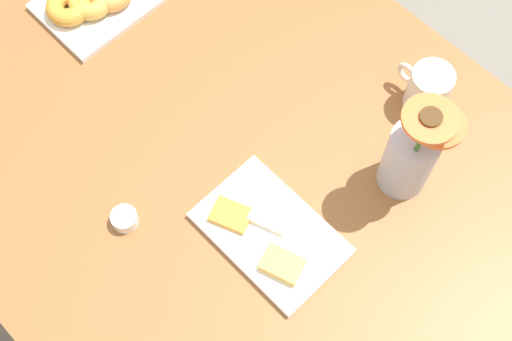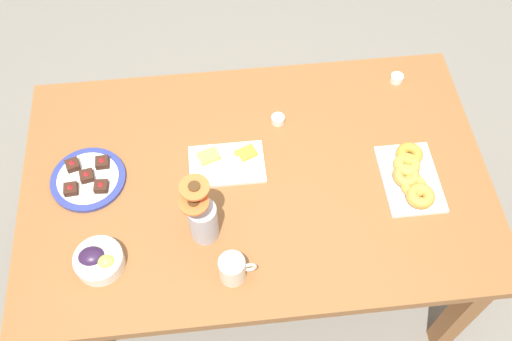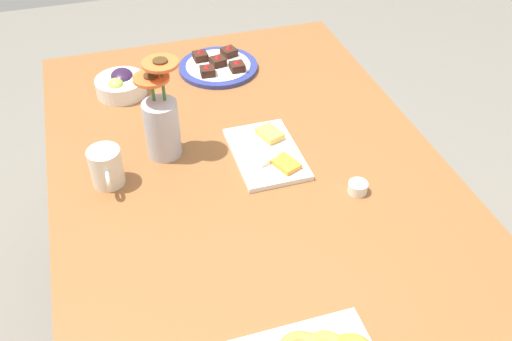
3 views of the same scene
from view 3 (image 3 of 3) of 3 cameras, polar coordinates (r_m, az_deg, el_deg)
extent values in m
cube|color=brown|center=(1.44, 0.00, -1.83)|extent=(1.60, 1.00, 0.04)
cube|color=brown|center=(2.20, -16.20, 0.95)|extent=(0.07, 0.07, 0.70)
cube|color=brown|center=(2.31, 4.75, 4.84)|extent=(0.07, 0.07, 0.70)
cylinder|color=silver|center=(1.44, -14.75, 0.36)|extent=(0.08, 0.08, 0.10)
cylinder|color=brown|center=(1.41, -15.04, 1.72)|extent=(0.07, 0.07, 0.00)
torus|color=silver|center=(1.40, -14.54, -0.96)|extent=(0.05, 0.01, 0.05)
cylinder|color=white|center=(1.79, -13.33, 8.22)|extent=(0.15, 0.15, 0.05)
ellipsoid|color=#2D1938|center=(1.80, -13.25, 9.11)|extent=(0.08, 0.07, 0.04)
ellipsoid|color=#9EC14C|center=(1.76, -13.83, 8.33)|extent=(0.05, 0.05, 0.04)
cube|color=white|center=(1.50, 1.01, 1.70)|extent=(0.26, 0.17, 0.01)
cube|color=#EFB74C|center=(1.55, 1.40, 3.69)|extent=(0.08, 0.07, 0.02)
cube|color=white|center=(1.47, 0.52, 1.51)|extent=(0.08, 0.07, 0.01)
cube|color=orange|center=(1.45, 2.99, 0.69)|extent=(0.08, 0.07, 0.01)
cylinder|color=white|center=(1.41, 10.14, -1.68)|extent=(0.05, 0.05, 0.03)
cylinder|color=maroon|center=(1.41, 10.19, -1.38)|extent=(0.04, 0.04, 0.01)
cylinder|color=navy|center=(1.88, -3.79, 10.28)|extent=(0.25, 0.25, 0.01)
cylinder|color=white|center=(1.88, -3.79, 10.33)|extent=(0.21, 0.21, 0.01)
cube|color=#381E14|center=(1.92, -2.72, 11.76)|extent=(0.05, 0.05, 0.02)
cone|color=red|center=(1.91, -2.73, 12.26)|extent=(0.02, 0.02, 0.01)
cube|color=#381E14|center=(1.84, -1.90, 10.35)|extent=(0.04, 0.04, 0.02)
cone|color=red|center=(1.83, -1.91, 10.86)|extent=(0.02, 0.02, 0.01)
cube|color=#381E14|center=(1.90, -5.68, 11.29)|extent=(0.05, 0.05, 0.02)
cone|color=red|center=(1.90, -5.72, 11.80)|extent=(0.02, 0.02, 0.01)
cube|color=#381E14|center=(1.82, -4.98, 9.85)|extent=(0.05, 0.05, 0.02)
cone|color=red|center=(1.81, -5.01, 10.37)|extent=(0.02, 0.02, 0.01)
cube|color=#381E14|center=(1.87, -3.82, 10.83)|extent=(0.05, 0.05, 0.02)
cone|color=red|center=(1.86, -3.85, 11.34)|extent=(0.02, 0.02, 0.01)
cylinder|color=#B2B2BC|center=(1.49, -9.35, 4.12)|extent=(0.09, 0.09, 0.16)
cylinder|color=#3D702D|center=(1.43, -9.32, 8.66)|extent=(0.01, 0.01, 0.10)
cylinder|color=orange|center=(1.40, -9.55, 10.53)|extent=(0.09, 0.09, 0.01)
cylinder|color=#472D14|center=(1.40, -9.58, 10.75)|extent=(0.04, 0.04, 0.01)
cylinder|color=#3D702D|center=(1.44, -10.29, 7.93)|extent=(0.01, 0.01, 0.06)
cylinder|color=orange|center=(1.43, -10.45, 9.08)|extent=(0.09, 0.09, 0.01)
cylinder|color=#472D14|center=(1.42, -10.48, 9.29)|extent=(0.04, 0.04, 0.01)
camera|label=1|loc=(1.60, 13.79, 49.12)|focal=50.00mm
camera|label=2|loc=(1.52, -78.64, 46.87)|focal=40.00mm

